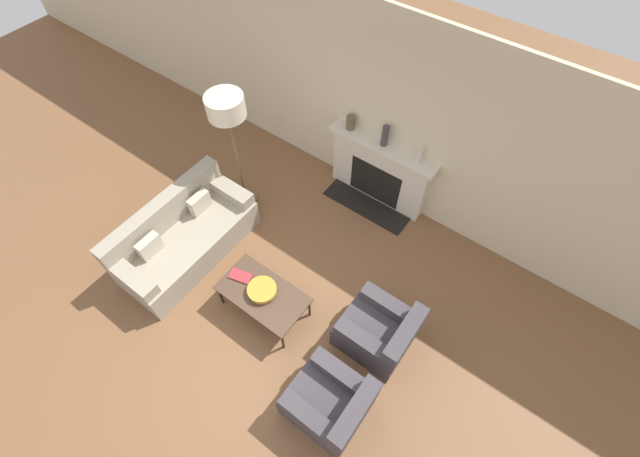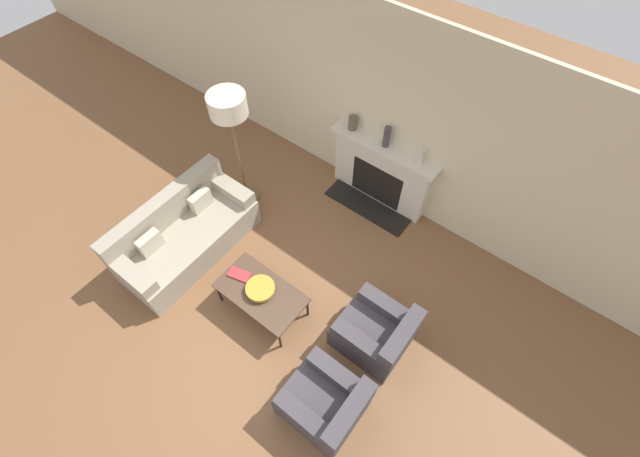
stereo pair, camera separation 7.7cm
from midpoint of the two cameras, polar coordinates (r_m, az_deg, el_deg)
name	(u,v)px [view 2 (the right image)]	position (r m, az deg, el deg)	size (l,w,h in m)	color
ground_plane	(259,332)	(5.65, -7.70, -13.57)	(18.00, 18.00, 0.00)	brown
wall_back	(398,121)	(5.86, 10.69, 13.94)	(18.00, 0.06, 2.90)	beige
fireplace	(380,174)	(6.42, 8.40, 7.25)	(1.64, 0.59, 1.08)	beige
couch	(185,235)	(6.19, -17.24, -0.80)	(0.87, 1.97, 0.89)	#9E937F
armchair_near	(326,404)	(5.04, 1.29, -22.33)	(0.85, 0.74, 0.80)	#423D42
armchair_far	(377,334)	(5.32, 8.00, -13.72)	(0.85, 0.74, 0.80)	#423D42
coffee_table	(261,293)	(5.41, -7.46, -8.54)	(1.12, 0.62, 0.44)	#4C3828
bowl	(260,289)	(5.35, -7.55, -7.96)	(0.36, 0.36, 0.09)	#BC8E2D
book	(239,274)	(5.53, -10.32, -6.05)	(0.32, 0.22, 0.02)	#9E2D33
floor_lamp	(229,113)	(5.70, -11.63, 14.86)	(0.50, 0.50, 1.91)	brown
mantel_vase_left	(353,123)	(6.17, 4.75, 13.83)	(0.13, 0.13, 0.20)	brown
mantel_vase_center_left	(387,137)	(5.93, 9.26, 11.97)	(0.10, 0.10, 0.32)	#3D383D
mantel_vase_center_right	(421,157)	(5.82, 13.71, 9.29)	(0.07, 0.07, 0.23)	beige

